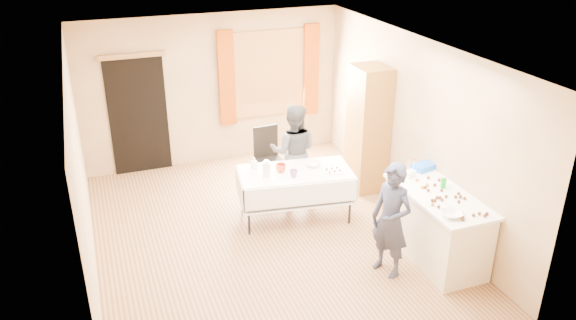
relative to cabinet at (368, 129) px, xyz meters
name	(u,v)px	position (x,y,z in m)	size (l,w,h in m)	color
floor	(265,235)	(-1.99, -0.84, -1.01)	(4.50, 5.50, 0.02)	#9E7047
ceiling	(261,49)	(-1.99, -0.84, 1.61)	(4.50, 5.50, 0.02)	white
wall_back	(213,90)	(-1.99, 1.92, 0.30)	(4.50, 0.02, 2.60)	tan
wall_front	(361,266)	(-1.99, -3.60, 0.30)	(4.50, 0.02, 2.60)	tan
wall_left	(80,176)	(-4.25, -0.84, 0.30)	(0.02, 5.50, 2.60)	tan
wall_right	(414,127)	(0.27, -0.84, 0.30)	(0.02, 5.50, 2.60)	tan
window_frame	(269,73)	(-0.99, 1.88, 0.50)	(1.32, 0.06, 1.52)	olive
window_pane	(269,74)	(-0.99, 1.86, 0.50)	(1.20, 0.02, 1.40)	white
curtain_left	(227,79)	(-1.77, 1.83, 0.50)	(0.28, 0.06, 1.65)	#9E420B
curtain_right	(311,70)	(-0.21, 1.83, 0.50)	(0.28, 0.06, 1.65)	#9E420B
doorway	(138,116)	(-3.29, 1.89, 0.00)	(0.95, 0.04, 2.00)	black
door_lintel	(132,56)	(-3.29, 1.86, 1.02)	(1.05, 0.06, 0.08)	olive
cabinet	(368,129)	(0.00, 0.00, 0.00)	(0.50, 0.60, 2.01)	#925F24
counter	(436,226)	(-0.10, -2.09, -0.55)	(0.73, 1.54, 0.91)	beige
party_table	(295,190)	(-1.42, -0.53, -0.56)	(1.72, 1.06, 0.75)	black
chair	(270,169)	(-1.44, 0.56, -0.71)	(0.44, 0.44, 1.00)	black
girl	(391,220)	(-0.82, -2.18, -0.27)	(0.54, 0.63, 1.47)	#22263D
woman	(294,152)	(-1.20, 0.11, -0.25)	(0.91, 0.83, 1.52)	black
soda_can	(444,183)	(0.05, -1.95, -0.03)	(0.07, 0.07, 0.12)	#088A14
mixing_bowl	(452,214)	(-0.29, -2.61, -0.06)	(0.28, 0.28, 0.06)	white
foam_block	(410,174)	(-0.18, -1.52, -0.05)	(0.15, 0.10, 0.08)	white
blue_basket	(424,167)	(0.11, -1.40, -0.05)	(0.30, 0.20, 0.08)	blue
pitcher	(267,169)	(-1.86, -0.55, -0.14)	(0.11, 0.11, 0.22)	silver
cup_red	(281,168)	(-1.62, -0.47, -0.20)	(0.19, 0.19, 0.12)	#AD3D1B
cup_rainbow	(294,173)	(-1.51, -0.69, -0.20)	(0.15, 0.15, 0.11)	red
small_bowl	(313,164)	(-1.12, -0.47, -0.22)	(0.20, 0.20, 0.06)	white
pastry_tray	(333,171)	(-0.93, -0.74, -0.24)	(0.28, 0.20, 0.02)	white
bottle	(254,163)	(-1.94, -0.23, -0.17)	(0.09, 0.09, 0.17)	white
cake_balls	(447,199)	(-0.11, -2.25, -0.07)	(0.51, 1.12, 0.04)	#3F2314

